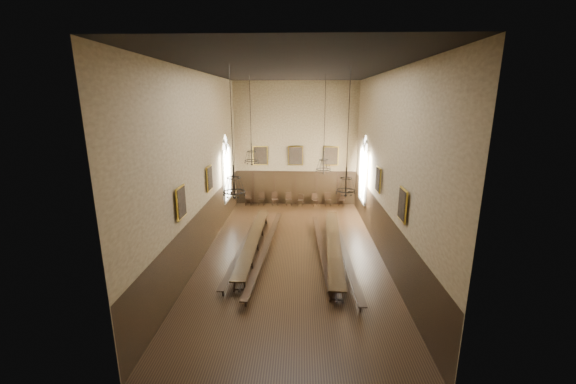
# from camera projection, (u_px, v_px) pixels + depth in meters

# --- Properties ---
(floor) EXTENTS (9.00, 18.00, 0.02)m
(floor) POSITION_uv_depth(u_px,v_px,m) (292.00, 253.00, 18.24)
(floor) COLOR black
(floor) RESTS_ON ground
(ceiling) EXTENTS (9.00, 18.00, 0.02)m
(ceiling) POSITION_uv_depth(u_px,v_px,m) (293.00, 69.00, 15.97)
(ceiling) COLOR black
(ceiling) RESTS_ON ground
(wall_back) EXTENTS (9.00, 0.02, 9.00)m
(wall_back) POSITION_uv_depth(u_px,v_px,m) (296.00, 145.00, 25.82)
(wall_back) COLOR #93825A
(wall_back) RESTS_ON ground
(wall_front) EXTENTS (9.00, 0.02, 9.00)m
(wall_front) POSITION_uv_depth(u_px,v_px,m) (284.00, 237.00, 8.39)
(wall_front) COLOR #93825A
(wall_front) RESTS_ON ground
(wall_left) EXTENTS (0.02, 18.00, 9.00)m
(wall_left) POSITION_uv_depth(u_px,v_px,m) (201.00, 167.00, 17.26)
(wall_left) COLOR #93825A
(wall_left) RESTS_ON ground
(wall_right) EXTENTS (0.02, 18.00, 9.00)m
(wall_right) POSITION_uv_depth(u_px,v_px,m) (386.00, 168.00, 16.94)
(wall_right) COLOR #93825A
(wall_right) RESTS_ON ground
(wainscot_panelling) EXTENTS (9.00, 18.00, 2.50)m
(wainscot_panelling) POSITION_uv_depth(u_px,v_px,m) (293.00, 230.00, 17.92)
(wainscot_panelling) COLOR black
(wainscot_panelling) RESTS_ON floor
(table_left) EXTENTS (0.71, 9.24, 0.72)m
(table_left) POSITION_uv_depth(u_px,v_px,m) (254.00, 244.00, 18.46)
(table_left) COLOR black
(table_left) RESTS_ON floor
(table_right) EXTENTS (1.24, 9.79, 0.76)m
(table_right) POSITION_uv_depth(u_px,v_px,m) (333.00, 248.00, 17.92)
(table_right) COLOR black
(table_right) RESTS_ON floor
(bench_left_outer) EXTENTS (0.71, 9.69, 0.44)m
(bench_left_outer) POSITION_uv_depth(u_px,v_px,m) (245.00, 246.00, 18.46)
(bench_left_outer) COLOR black
(bench_left_outer) RESTS_ON floor
(bench_left_inner) EXTENTS (1.01, 10.63, 0.48)m
(bench_left_inner) POSITION_uv_depth(u_px,v_px,m) (266.00, 248.00, 18.12)
(bench_left_inner) COLOR black
(bench_left_inner) RESTS_ON floor
(bench_right_inner) EXTENTS (0.58, 9.19, 0.41)m
(bench_right_inner) POSITION_uv_depth(u_px,v_px,m) (321.00, 248.00, 18.23)
(bench_right_inner) COLOR black
(bench_right_inner) RESTS_ON floor
(bench_right_outer) EXTENTS (0.54, 10.73, 0.48)m
(bench_right_outer) POSITION_uv_depth(u_px,v_px,m) (343.00, 250.00, 17.84)
(bench_right_outer) COLOR black
(bench_right_outer) RESTS_ON floor
(chair_0) EXTENTS (0.47, 0.47, 1.02)m
(chair_0) POSITION_uv_depth(u_px,v_px,m) (248.00, 201.00, 26.56)
(chair_0) COLOR black
(chair_0) RESTS_ON floor
(chair_1) EXTENTS (0.49, 0.49, 0.97)m
(chair_1) POSITION_uv_depth(u_px,v_px,m) (262.00, 201.00, 26.47)
(chair_1) COLOR black
(chair_1) RESTS_ON floor
(chair_2) EXTENTS (0.53, 0.53, 0.99)m
(chair_2) POSITION_uv_depth(u_px,v_px,m) (275.00, 201.00, 26.43)
(chair_2) COLOR black
(chair_2) RESTS_ON floor
(chair_3) EXTENTS (0.50, 0.50, 0.98)m
(chair_3) POSITION_uv_depth(u_px,v_px,m) (289.00, 202.00, 26.39)
(chair_3) COLOR black
(chair_3) RESTS_ON floor
(chair_4) EXTENTS (0.46, 0.46, 0.86)m
(chair_4) POSITION_uv_depth(u_px,v_px,m) (300.00, 202.00, 26.37)
(chair_4) COLOR black
(chair_4) RESTS_ON floor
(chair_5) EXTENTS (0.52, 0.52, 0.94)m
(chair_5) POSITION_uv_depth(u_px,v_px,m) (315.00, 202.00, 26.31)
(chair_5) COLOR black
(chair_5) RESTS_ON floor
(chair_6) EXTENTS (0.47, 0.47, 1.00)m
(chair_6) POSITION_uv_depth(u_px,v_px,m) (328.00, 202.00, 26.30)
(chair_6) COLOR black
(chair_6) RESTS_ON floor
(chair_7) EXTENTS (0.53, 0.53, 0.94)m
(chair_7) POSITION_uv_depth(u_px,v_px,m) (341.00, 202.00, 26.30)
(chair_7) COLOR black
(chair_7) RESTS_ON floor
(chandelier_back_left) EXTENTS (0.78, 0.78, 4.67)m
(chandelier_back_left) POSITION_uv_depth(u_px,v_px,m) (251.00, 154.00, 19.15)
(chandelier_back_left) COLOR black
(chandelier_back_left) RESTS_ON ceiling
(chandelier_back_right) EXTENTS (0.84, 0.84, 5.31)m
(chandelier_back_right) POSITION_uv_depth(u_px,v_px,m) (324.00, 163.00, 20.00)
(chandelier_back_right) COLOR black
(chandelier_back_right) RESTS_ON ceiling
(chandelier_front_left) EXTENTS (0.91, 0.91, 5.15)m
(chandelier_front_left) POSITION_uv_depth(u_px,v_px,m) (234.00, 184.00, 14.41)
(chandelier_front_left) COLOR black
(chandelier_front_left) RESTS_ON ceiling
(chandelier_front_right) EXTENTS (0.79, 0.79, 5.10)m
(chandelier_front_right) POSITION_uv_depth(u_px,v_px,m) (346.00, 182.00, 14.47)
(chandelier_front_right) COLOR black
(chandelier_front_right) RESTS_ON ceiling
(portrait_back_0) EXTENTS (1.10, 0.12, 1.40)m
(portrait_back_0) POSITION_uv_depth(u_px,v_px,m) (260.00, 156.00, 25.99)
(portrait_back_0) COLOR gold
(portrait_back_0) RESTS_ON wall_back
(portrait_back_1) EXTENTS (1.10, 0.12, 1.40)m
(portrait_back_1) POSITION_uv_depth(u_px,v_px,m) (296.00, 156.00, 25.89)
(portrait_back_1) COLOR gold
(portrait_back_1) RESTS_ON wall_back
(portrait_back_2) EXTENTS (1.10, 0.12, 1.40)m
(portrait_back_2) POSITION_uv_depth(u_px,v_px,m) (331.00, 156.00, 25.80)
(portrait_back_2) COLOR gold
(portrait_back_2) RESTS_ON wall_back
(portrait_left_0) EXTENTS (0.12, 1.00, 1.30)m
(portrait_left_0) POSITION_uv_depth(u_px,v_px,m) (210.00, 178.00, 18.43)
(portrait_left_0) COLOR gold
(portrait_left_0) RESTS_ON wall_left
(portrait_left_1) EXTENTS (0.12, 1.00, 1.30)m
(portrait_left_1) POSITION_uv_depth(u_px,v_px,m) (181.00, 202.00, 14.08)
(portrait_left_1) COLOR gold
(portrait_left_1) RESTS_ON wall_left
(portrait_right_0) EXTENTS (0.12, 1.00, 1.30)m
(portrait_right_0) POSITION_uv_depth(u_px,v_px,m) (378.00, 180.00, 18.12)
(portrait_right_0) COLOR gold
(portrait_right_0) RESTS_ON wall_right
(portrait_right_1) EXTENTS (0.12, 1.00, 1.30)m
(portrait_right_1) POSITION_uv_depth(u_px,v_px,m) (403.00, 205.00, 13.77)
(portrait_right_1) COLOR gold
(portrait_right_1) RESTS_ON wall_right
(window_right) EXTENTS (0.20, 2.20, 4.60)m
(window_right) POSITION_uv_depth(u_px,v_px,m) (364.00, 169.00, 22.54)
(window_right) COLOR white
(window_right) RESTS_ON wall_right
(window_left) EXTENTS (0.20, 2.20, 4.60)m
(window_left) POSITION_uv_depth(u_px,v_px,m) (226.00, 168.00, 22.86)
(window_left) COLOR white
(window_left) RESTS_ON wall_left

